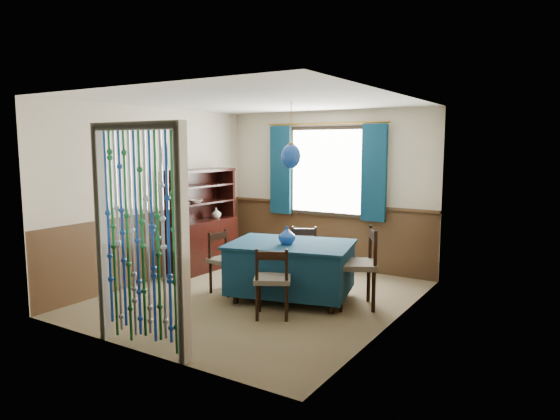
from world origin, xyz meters
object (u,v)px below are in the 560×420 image
Objects in this scene: bowl_shelf at (195,201)px; vase_sideboard at (216,212)px; chair_near at (272,280)px; dining_table at (291,267)px; chair_far at (304,255)px; vase_table at (287,236)px; sideboard at (203,235)px; chair_left at (226,260)px; pendant_lamp at (291,156)px; chair_right at (358,265)px.

bowl_shelf reaches higher than vase_sideboard.
bowl_shelf reaches higher than chair_near.
chair_near is 4.55× the size of vase_sideboard.
dining_table is 2.14× the size of chair_far.
dining_table is at bearing 78.02° from chair_far.
vase_table is (-0.17, 0.60, 0.40)m from chair_near.
sideboard is 2.11m from vase_table.
chair_left is 1.67m from pendant_lamp.
chair_left is 1.32m from sideboard.
chair_far is at bearing 142.66° from chair_left.
pendant_lamp is 4.53× the size of vase_sideboard.
bowl_shelf is (-1.91, 0.38, -0.71)m from pendant_lamp.
chair_far is at bearing 103.60° from vase_table.
sideboard is at bearing 148.96° from dining_table.
bowl_shelf reaches higher than chair_left.
vase_table is at bearing -13.77° from bowl_shelf.
chair_near is at bearing -36.81° from vase_sideboard.
pendant_lamp reaches higher than vase_sideboard.
chair_near is at bearing 77.10° from chair_far.
sideboard is 7.72× the size of vase_table.
bowl_shelf is 1.27× the size of vase_sideboard.
chair_near is 0.85× the size of chair_right.
chair_near is 0.74m from vase_table.
dining_table is 0.42m from vase_table.
sideboard is (-2.82, 0.41, 0.04)m from chair_right.
chair_near reaches higher than dining_table.
chair_near is 1.56m from pendant_lamp.
vase_table is 2.14m from vase_sideboard.
pendant_lamp is (-0.00, -0.00, 1.40)m from dining_table.
chair_near reaches higher than chair_left.
chair_left is at bearing -168.99° from pendant_lamp.
vase_table is at bearing -17.49° from sideboard.
bowl_shelf is at bearing 55.71° from chair_right.
chair_left is 1.52m from vase_sideboard.
dining_table is 2.07m from bowl_shelf.
vase_table is 1.13× the size of vase_sideboard.
chair_near is 1.01× the size of chair_left.
pendant_lamp is 3.57× the size of bowl_shelf.
chair_right and vase_sideboard have the same top height.
vase_table is at bearing 75.95° from chair_near.
bowl_shelf is at bearing 154.67° from dining_table.
chair_far is 4.48× the size of vase_sideboard.
vase_sideboard is (-1.91, 0.96, 0.05)m from vase_table.
chair_left is 0.52× the size of sideboard.
chair_far is at bearing 34.53° from chair_right.
vase_sideboard is (0.06, 0.27, 0.33)m from sideboard.
chair_left is at bearing 71.31° from chair_right.
chair_right is 5.38× the size of vase_sideboard.
pendant_lamp is at bearing -167.66° from dining_table.
chair_left is at bearing 176.79° from dining_table.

